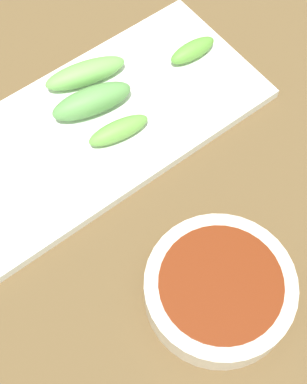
# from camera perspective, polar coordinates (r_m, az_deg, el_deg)

# --- Properties ---
(tabletop) EXTENTS (2.10, 2.10, 0.02)m
(tabletop) POSITION_cam_1_polar(r_m,az_deg,el_deg) (0.61, -1.29, -1.71)
(tabletop) COLOR brown
(tabletop) RESTS_ON ground
(sauce_bowl) EXTENTS (0.14, 0.14, 0.04)m
(sauce_bowl) POSITION_cam_1_polar(r_m,az_deg,el_deg) (0.55, 6.99, -9.37)
(sauce_bowl) COLOR silver
(sauce_bowl) RESTS_ON tabletop
(serving_plate) EXTENTS (0.18, 0.39, 0.01)m
(serving_plate) POSITION_cam_1_polar(r_m,az_deg,el_deg) (0.65, -5.89, 6.52)
(serving_plate) COLOR white
(serving_plate) RESTS_ON tabletop
(broccoli_stalk_0) EXTENTS (0.03, 0.06, 0.02)m
(broccoli_stalk_0) POSITION_cam_1_polar(r_m,az_deg,el_deg) (0.69, 3.95, 14.03)
(broccoli_stalk_0) COLOR #62A93F
(broccoli_stalk_0) RESTS_ON serving_plate
(broccoli_stalk_1) EXTENTS (0.03, 0.07, 0.02)m
(broccoli_stalk_1) POSITION_cam_1_polar(r_m,az_deg,el_deg) (0.62, -3.53, 6.20)
(broccoli_stalk_1) COLOR #6CB049
(broccoli_stalk_1) RESTS_ON serving_plate
(broccoli_stalk_2) EXTENTS (0.05, 0.10, 0.03)m
(broccoli_stalk_2) POSITION_cam_1_polar(r_m,az_deg,el_deg) (0.67, -6.86, 11.77)
(broccoli_stalk_2) COLOR #75BC59
(broccoli_stalk_2) RESTS_ON serving_plate
(broccoli_stalk_3) EXTENTS (0.05, 0.10, 0.03)m
(broccoli_stalk_3) POSITION_cam_1_polar(r_m,az_deg,el_deg) (0.64, -6.21, 9.07)
(broccoli_stalk_3) COLOR #62A454
(broccoli_stalk_3) RESTS_ON serving_plate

